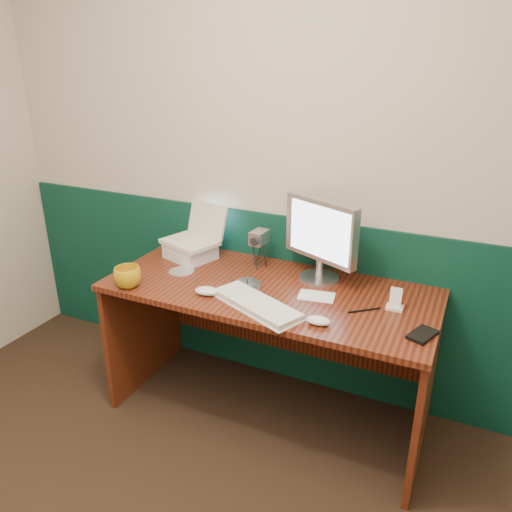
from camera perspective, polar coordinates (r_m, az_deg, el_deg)
The scene contains 18 objects.
back_wall at distance 2.63m, azimuth 2.86°, elevation 9.95°, with size 3.50×0.04×2.50m, color beige.
wainscot at distance 2.87m, azimuth 2.49°, elevation -4.89°, with size 3.48×0.02×1.00m, color #062E24.
desk at distance 2.61m, azimuth 1.41°, elevation -11.01°, with size 1.60×0.70×0.75m, color #3E130B.
laptop_riser at distance 2.77m, azimuth -7.52°, elevation 0.56°, with size 0.24×0.21×0.08m, color silver.
laptop at distance 2.72m, azimuth -7.68°, elevation 3.67°, with size 0.28×0.21×0.23m, color silver, non-canonical shape.
monitor at distance 2.44m, azimuth 7.43°, elevation 1.78°, with size 0.42×0.12×0.42m, color silver, non-canonical shape.
keyboard at distance 2.24m, azimuth 0.06°, elevation -5.62°, with size 0.45×0.15×0.03m, color white.
mouse_right at distance 2.12m, azimuth 7.15°, elevation -7.34°, with size 0.11×0.06×0.04m, color white.
mouse_left at distance 2.36m, azimuth -5.64°, elevation -4.00°, with size 0.12×0.07×0.04m, color white.
mug at distance 2.49m, azimuth -14.47°, elevation -2.36°, with size 0.13×0.13×0.10m, color gold.
camcorder at distance 2.61m, azimuth 0.39°, elevation 1.02°, with size 0.10×0.15×0.22m, color #BABBBF, non-canonical shape.
cd_spindle at distance 2.41m, azimuth -0.97°, elevation -3.39°, with size 0.13×0.13×0.03m, color #AEB3BE.
cd_loose_a at distance 2.63m, azimuth -8.52°, elevation -1.74°, with size 0.13×0.13×0.00m, color silver.
pen at distance 2.26m, azimuth 12.28°, elevation -6.07°, with size 0.01×0.01×0.15m, color black.
papers at distance 2.35m, azimuth 6.92°, elevation -4.58°, with size 0.17×0.11×0.00m, color silver.
dock at distance 2.31m, azimuth 15.56°, elevation -5.68°, with size 0.07×0.06×0.01m, color white.
music_player at distance 2.29m, azimuth 15.69°, elevation -4.55°, with size 0.05×0.01×0.09m, color white.
pda at distance 2.13m, azimuth 18.49°, elevation -8.52°, with size 0.08×0.13×0.02m, color black.
Camera 1 is at (0.96, -0.63, 1.81)m, focal length 35.00 mm.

